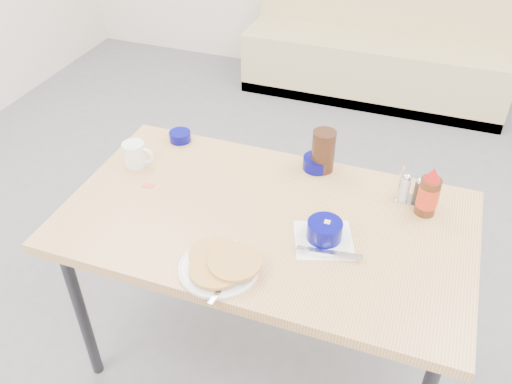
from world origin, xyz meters
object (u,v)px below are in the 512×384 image
(syrup_bottle, at_px, (429,194))
(amber_tumbler, at_px, (323,151))
(creamer_bowl, at_px, (180,136))
(condiment_caddy, at_px, (412,190))
(booth_bench, at_px, (377,48))
(pancake_plate, at_px, (220,265))
(butter_bowl, at_px, (317,163))
(grits_setting, at_px, (324,233))
(coffee_mug, at_px, (135,154))
(dining_table, at_px, (266,230))

(syrup_bottle, bearing_deg, amber_tumbler, 162.04)
(creamer_bowl, relative_size, condiment_caddy, 0.71)
(booth_bench, height_order, pancake_plate, booth_bench)
(pancake_plate, relative_size, condiment_caddy, 2.17)
(condiment_caddy, bearing_deg, butter_bowl, 171.96)
(pancake_plate, bearing_deg, amber_tumbler, 75.46)
(booth_bench, relative_size, creamer_bowl, 21.40)
(grits_setting, bearing_deg, coffee_mug, 167.62)
(grits_setting, bearing_deg, butter_bowl, 107.99)
(grits_setting, relative_size, creamer_bowl, 2.91)
(dining_table, bearing_deg, butter_bowl, 75.26)
(syrup_bottle, bearing_deg, creamer_bowl, 172.64)
(dining_table, bearing_deg, booth_bench, 90.00)
(amber_tumbler, bearing_deg, condiment_caddy, -12.89)
(pancake_plate, distance_m, syrup_bottle, 0.75)
(pancake_plate, xyz_separation_m, creamer_bowl, (-0.44, 0.62, 0.00))
(coffee_mug, relative_size, creamer_bowl, 1.40)
(pancake_plate, bearing_deg, syrup_bottle, 41.22)
(coffee_mug, distance_m, butter_bowl, 0.70)
(dining_table, xyz_separation_m, amber_tumbler, (0.11, 0.34, 0.15))
(pancake_plate, distance_m, butter_bowl, 0.64)
(booth_bench, distance_m, butter_bowl, 2.24)
(booth_bench, bearing_deg, dining_table, -90.00)
(creamer_bowl, bearing_deg, booth_bench, 77.34)
(coffee_mug, distance_m, condiment_caddy, 1.04)
(grits_setting, height_order, amber_tumbler, amber_tumbler)
(booth_bench, xyz_separation_m, syrup_bottle, (0.51, -2.32, 0.49))
(syrup_bottle, bearing_deg, coffee_mug, -175.48)
(coffee_mug, distance_m, creamer_bowl, 0.23)
(booth_bench, xyz_separation_m, grits_setting, (0.22, -2.58, 0.44))
(creamer_bowl, bearing_deg, condiment_caddy, -4.75)
(pancake_plate, xyz_separation_m, condiment_caddy, (0.50, 0.54, 0.03))
(condiment_caddy, bearing_deg, amber_tumbler, 171.28)
(booth_bench, distance_m, dining_table, 2.56)
(pancake_plate, bearing_deg, coffee_mug, 142.27)
(pancake_plate, distance_m, creamer_bowl, 0.76)
(dining_table, xyz_separation_m, condiment_caddy, (0.45, 0.26, 0.11))
(booth_bench, distance_m, condiment_caddy, 2.36)
(dining_table, height_order, coffee_mug, coffee_mug)
(grits_setting, height_order, condiment_caddy, condiment_caddy)
(creamer_bowl, xyz_separation_m, syrup_bottle, (1.00, -0.13, 0.06))
(syrup_bottle, bearing_deg, condiment_caddy, 137.82)
(dining_table, xyz_separation_m, grits_setting, (0.22, -0.05, 0.10))
(creamer_bowl, relative_size, amber_tumbler, 0.54)
(grits_setting, bearing_deg, syrup_bottle, 41.53)
(booth_bench, xyz_separation_m, dining_table, (0.00, -2.53, 0.35))
(dining_table, bearing_deg, grits_setting, -12.72)
(butter_bowl, distance_m, amber_tumbler, 0.06)
(condiment_caddy, bearing_deg, syrup_bottle, -38.02)
(creamer_bowl, height_order, amber_tumbler, amber_tumbler)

